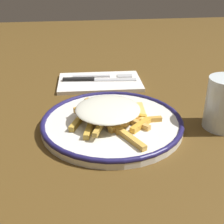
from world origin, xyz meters
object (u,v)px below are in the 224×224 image
plate (112,122)px  knife (93,80)px  fork (103,76)px  fries_heap (110,113)px  napkin (100,82)px

plate → knife: (-0.25, -0.02, 0.00)m
fork → knife: 0.04m
fries_heap → fork: bearing=176.9°
fries_heap → knife: bearing=-176.4°
fork → fries_heap: bearing=-3.1°
plate → fork: (-0.28, 0.01, 0.00)m
fries_heap → knife: 0.26m
napkin → knife: (-0.00, -0.02, 0.01)m
fries_heap → napkin: size_ratio=0.98×
plate → fries_heap: 0.02m
fork → napkin: bearing=-24.2°
fries_heap → napkin: fries_heap is taller
fries_heap → plate: bearing=115.5°
plate → fork: plate is taller
plate → fries_heap: size_ratio=1.30×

